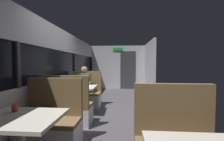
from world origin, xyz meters
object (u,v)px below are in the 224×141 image
object	(u,v)px
seated_passenger	(85,90)
coffee_cup_primary	(15,108)
bench_mid_window_facing_end	(69,110)
bench_near_window_facing_entry	(51,126)
dining_table_mid_window	(79,90)
dining_table_near_window	(20,125)
bench_mid_window_facing_entry	(85,96)

from	to	relation	value
seated_passenger	coffee_cup_primary	bearing A→B (deg)	-94.17
bench_mid_window_facing_end	seated_passenger	xyz separation A→B (m)	(0.00, 1.33, 0.21)
bench_mid_window_facing_end	seated_passenger	bearing A→B (deg)	90.00
bench_near_window_facing_entry	dining_table_mid_window	world-z (taller)	bench_near_window_facing_entry
dining_table_near_window	dining_table_mid_window	size ratio (longest dim) A/B	1.00
bench_near_window_facing_entry	dining_table_mid_window	size ratio (longest dim) A/B	1.22
dining_table_near_window	seated_passenger	world-z (taller)	seated_passenger
bench_near_window_facing_entry	bench_mid_window_facing_end	xyz separation A→B (m)	(0.00, 0.83, 0.00)
dining_table_mid_window	seated_passenger	distance (m)	0.64
bench_mid_window_facing_entry	coffee_cup_primary	xyz separation A→B (m)	(-0.20, -2.75, 0.46)
bench_mid_window_facing_entry	coffee_cup_primary	world-z (taller)	bench_mid_window_facing_entry
bench_mid_window_facing_entry	seated_passenger	size ratio (longest dim) A/B	0.87
dining_table_near_window	coffee_cup_primary	size ratio (longest dim) A/B	10.00
dining_table_near_window	bench_mid_window_facing_end	distance (m)	1.56
dining_table_near_window	bench_near_window_facing_entry	distance (m)	0.77
bench_mid_window_facing_end	bench_mid_window_facing_entry	size ratio (longest dim) A/B	1.00
bench_near_window_facing_entry	bench_mid_window_facing_entry	xyz separation A→B (m)	(0.00, 2.22, 0.00)
bench_mid_window_facing_end	bench_mid_window_facing_entry	world-z (taller)	same
dining_table_mid_window	dining_table_near_window	bearing A→B (deg)	-90.00
bench_near_window_facing_entry	coffee_cup_primary	distance (m)	0.73
bench_near_window_facing_entry	dining_table_near_window	bearing A→B (deg)	-90.00
seated_passenger	dining_table_near_window	bearing A→B (deg)	-90.00
dining_table_mid_window	bench_mid_window_facing_entry	size ratio (longest dim) A/B	0.82
dining_table_near_window	coffee_cup_primary	world-z (taller)	coffee_cup_primary
dining_table_near_window	bench_mid_window_facing_end	world-z (taller)	bench_mid_window_facing_end
dining_table_mid_window	bench_mid_window_facing_end	distance (m)	0.77
bench_mid_window_facing_end	coffee_cup_primary	size ratio (longest dim) A/B	12.22
bench_mid_window_facing_end	dining_table_near_window	bearing A→B (deg)	-90.00
dining_table_near_window	bench_mid_window_facing_entry	size ratio (longest dim) A/B	0.82
dining_table_near_window	bench_mid_window_facing_end	xyz separation A→B (m)	(0.00, 1.52, -0.31)
bench_mid_window_facing_entry	seated_passenger	world-z (taller)	seated_passenger
coffee_cup_primary	bench_mid_window_facing_end	bearing A→B (deg)	81.79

